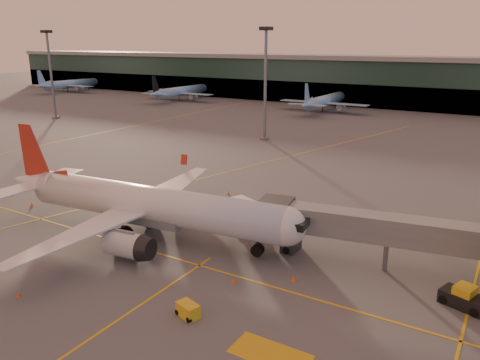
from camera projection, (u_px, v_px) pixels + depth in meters
The scene contains 16 objects.
ground at pixel (130, 273), 47.10m from camera, with size 600.00×600.00×0.00m, color #4C4F54.
taxi_markings at pixel (270, 167), 87.26m from camera, with size 100.12×173.00×0.01m.
terminal at pixel (420, 83), 161.05m from camera, with size 400.00×20.00×17.60m.
mast_west_far at pixel (50, 68), 138.31m from camera, with size 2.40×2.40×25.60m.
mast_west_near at pixel (265, 76), 106.97m from camera, with size 2.40×2.40×25.60m.
distant_aircraft_row at pixel (439, 120), 138.65m from camera, with size 350.00×34.00×13.00m.
main_airplane at pixel (143, 204), 55.07m from camera, with size 40.68×36.77×12.28m.
jet_bridge at pixel (404, 234), 46.11m from camera, with size 28.10×7.77×6.01m.
catering_truck at pixel (247, 214), 57.02m from camera, with size 5.37×3.88×3.83m.
gpu_cart at pixel (188, 310), 39.53m from camera, with size 2.33×1.77×1.21m.
pushback_tug at pixel (464, 298), 40.98m from camera, with size 4.26×3.13×1.97m.
cone_nose at pixel (293, 278), 45.48m from camera, with size 0.47×0.47×0.60m.
cone_tail at pixel (32, 205), 66.09m from camera, with size 0.45×0.45×0.58m.
cone_wing_right at pixel (19, 295), 42.65m from camera, with size 0.40×0.40×0.50m.
cone_wing_left at pixel (229, 193), 71.31m from camera, with size 0.38×0.38×0.49m.
cone_fwd at pixel (233, 281), 45.03m from camera, with size 0.44×0.44×0.55m.
Camera 1 is at (31.41, -30.67, 22.42)m, focal length 35.00 mm.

